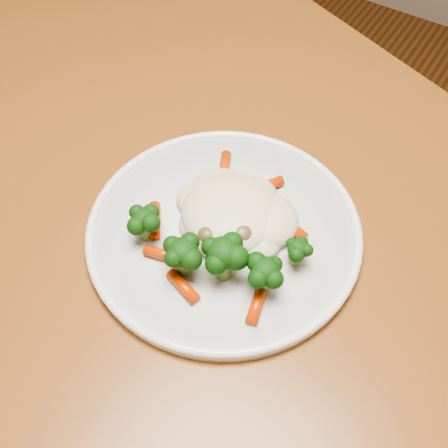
# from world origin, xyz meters

# --- Properties ---
(dining_table) EXTENTS (1.29, 1.08, 0.75)m
(dining_table) POSITION_xyz_m (0.20, -0.19, 0.64)
(dining_table) COLOR brown
(dining_table) RESTS_ON ground
(plate) EXTENTS (0.29, 0.29, 0.01)m
(plate) POSITION_xyz_m (0.25, -0.22, 0.76)
(plate) COLOR silver
(plate) RESTS_ON dining_table
(meal) EXTENTS (0.19, 0.19, 0.05)m
(meal) POSITION_xyz_m (0.26, -0.23, 0.78)
(meal) COLOR beige
(meal) RESTS_ON plate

